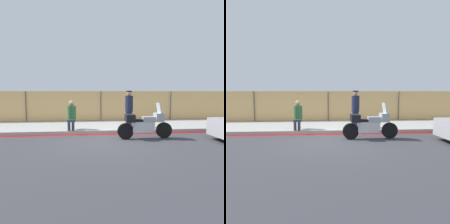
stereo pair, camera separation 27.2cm
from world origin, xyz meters
TOP-DOWN VIEW (x-y plane):
  - ground_plane at (0.00, 0.00)m, footprint 120.00×120.00m
  - sidewalk at (0.00, 2.79)m, footprint 32.35×3.16m
  - curb_paint_stripe at (0.00, 1.11)m, footprint 32.35×0.18m
  - storefront_fence at (-0.00, 4.45)m, footprint 30.73×0.17m
  - motorcycle at (1.61, 0.27)m, footprint 2.29×0.53m
  - officer_standing at (1.28, 2.02)m, footprint 0.38×0.38m
  - person_seated_on_curb at (-1.47, 1.68)m, footprint 0.40×0.69m

SIDE VIEW (x-z plane):
  - ground_plane at x=0.00m, z-range 0.00..0.00m
  - curb_paint_stripe at x=0.00m, z-range 0.00..0.01m
  - sidewalk at x=0.00m, z-range 0.00..0.18m
  - motorcycle at x=1.61m, z-range -0.14..1.32m
  - person_seated_on_curb at x=-1.47m, z-range 0.25..1.58m
  - storefront_fence at x=0.00m, z-range 0.00..1.95m
  - officer_standing at x=1.28m, z-range 0.20..1.99m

